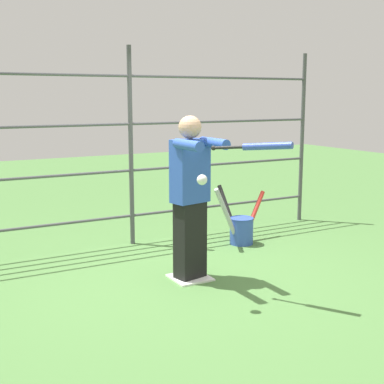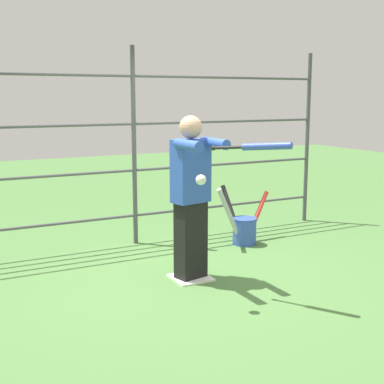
% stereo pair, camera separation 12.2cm
% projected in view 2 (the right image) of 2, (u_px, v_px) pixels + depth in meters
% --- Properties ---
extents(ground_plane, '(24.00, 24.00, 0.00)m').
position_uv_depth(ground_plane, '(191.00, 278.00, 5.80)').
color(ground_plane, '#4C7A3D').
extents(home_plate, '(0.40, 0.40, 0.02)m').
position_uv_depth(home_plate, '(191.00, 278.00, 5.79)').
color(home_plate, white).
rests_on(home_plate, ground).
extents(fence_backstop, '(5.80, 0.06, 2.59)m').
position_uv_depth(fence_backstop, '(134.00, 147.00, 6.96)').
color(fence_backstop, '#4C4C51').
rests_on(fence_backstop, ground).
extents(batter, '(0.44, 0.65, 1.75)m').
position_uv_depth(batter, '(191.00, 193.00, 5.61)').
color(batter, black).
rests_on(batter, ground).
extents(baseball_bat_swinging, '(0.46, 0.72, 0.12)m').
position_uv_depth(baseball_bat_swinging, '(260.00, 147.00, 4.88)').
color(baseball_bat_swinging, black).
extents(softball_in_flight, '(0.10, 0.10, 0.10)m').
position_uv_depth(softball_in_flight, '(201.00, 180.00, 4.83)').
color(softball_in_flight, white).
extents(bat_bucket, '(1.03, 0.67, 0.81)m').
position_uv_depth(bat_bucket, '(244.00, 228.00, 7.12)').
color(bat_bucket, '#3351B2').
rests_on(bat_bucket, ground).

